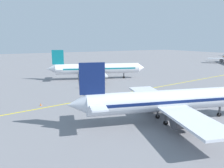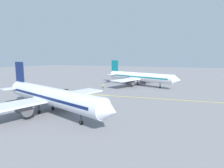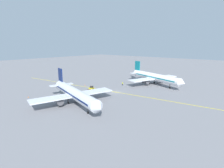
# 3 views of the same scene
# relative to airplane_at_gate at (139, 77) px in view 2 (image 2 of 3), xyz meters

# --- Properties ---
(ground_plane) EXTENTS (400.00, 400.00, 0.00)m
(ground_plane) POSITION_rel_airplane_at_gate_xyz_m (23.63, -5.62, -3.71)
(ground_plane) COLOR slate
(apron_yellow_centreline) EXTENTS (15.10, 119.14, 0.01)m
(apron_yellow_centreline) POSITION_rel_airplane_at_gate_xyz_m (23.63, -5.62, -3.71)
(apron_yellow_centreline) COLOR yellow
(apron_yellow_centreline) RESTS_ON ground
(airplane_at_gate) EXTENTS (28.14, 34.47, 10.60)m
(airplane_at_gate) POSITION_rel_airplane_at_gate_xyz_m (0.00, 0.00, 0.00)
(airplane_at_gate) COLOR white
(airplane_at_gate) RESTS_ON ground
(airplane_adjacent_stand) EXTENTS (28.34, 34.91, 10.60)m
(airplane_adjacent_stand) POSITION_rel_airplane_at_gate_xyz_m (44.47, -6.83, 0.00)
(airplane_adjacent_stand) COLOR silver
(airplane_adjacent_stand) RESTS_ON ground
(baggage_tug_white) EXTENTS (3.35, 2.77, 2.11)m
(baggage_tug_white) POSITION_rel_airplane_at_gate_xyz_m (28.73, -15.29, -2.81)
(baggage_tug_white) COLOR gold
(baggage_tug_white) RESTS_ON ground
(baggage_cart_trailing) EXTENTS (2.95, 2.44, 1.24)m
(baggage_cart_trailing) POSITION_rel_airplane_at_gate_xyz_m (31.66, -13.78, -2.95)
(baggage_cart_trailing) COLOR gray
(baggage_cart_trailing) RESTS_ON ground
(ground_crew_worker) EXTENTS (0.56, 0.31, 1.68)m
(ground_crew_worker) POSITION_rel_airplane_at_gate_xyz_m (11.97, -10.77, -2.80)
(ground_crew_worker) COLOR #23232D
(ground_crew_worker) RESTS_ON ground
(traffic_cone_mid_apron) EXTENTS (0.32, 0.32, 0.55)m
(traffic_cone_mid_apron) POSITION_rel_airplane_at_gate_xyz_m (24.02, -24.76, -3.43)
(traffic_cone_mid_apron) COLOR orange
(traffic_cone_mid_apron) RESTS_ON ground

